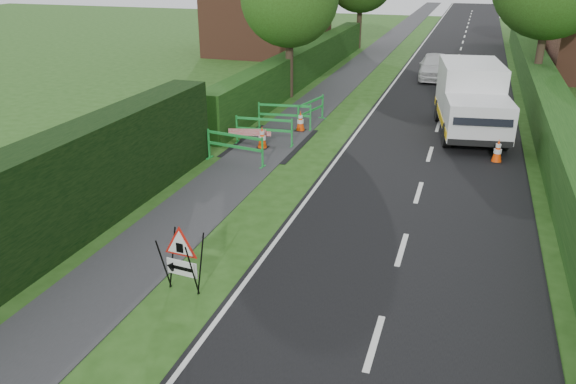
# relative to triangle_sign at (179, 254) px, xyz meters

# --- Properties ---
(ground) EXTENTS (120.00, 120.00, 0.00)m
(ground) POSITION_rel_triangle_sign_xyz_m (1.42, -1.42, -0.84)
(ground) COLOR #244B15
(ground) RESTS_ON ground
(road_surface) EXTENTS (6.00, 90.00, 0.02)m
(road_surface) POSITION_rel_triangle_sign_xyz_m (3.92, 33.58, -0.83)
(road_surface) COLOR black
(road_surface) RESTS_ON ground
(footpath) EXTENTS (2.00, 90.00, 0.02)m
(footpath) POSITION_rel_triangle_sign_xyz_m (-1.58, 33.58, -0.83)
(footpath) COLOR #2D2D30
(footpath) RESTS_ON ground
(hedge_west_far) EXTENTS (1.00, 24.00, 1.80)m
(hedge_west_far) POSITION_rel_triangle_sign_xyz_m (-3.58, 20.58, -0.84)
(hedge_west_far) COLOR #14380F
(hedge_west_far) RESTS_ON ground
(hedge_east) EXTENTS (1.20, 50.00, 1.50)m
(hedge_east) POSITION_rel_triangle_sign_xyz_m (7.92, 14.58, -0.84)
(hedge_east) COLOR #14380F
(hedge_east) RESTS_ON ground
(house_west) EXTENTS (7.50, 7.40, 7.88)m
(house_west) POSITION_rel_triangle_sign_xyz_m (-8.58, 28.58, 2.06)
(house_west) COLOR brown
(house_west) RESTS_ON ground
(triangle_sign) EXTENTS (0.89, 0.89, 1.21)m
(triangle_sign) POSITION_rel_triangle_sign_xyz_m (0.00, 0.00, 0.00)
(triangle_sign) COLOR black
(triangle_sign) RESTS_ON ground
(works_van) EXTENTS (2.93, 5.73, 2.50)m
(works_van) POSITION_rel_triangle_sign_xyz_m (5.02, 13.11, 0.48)
(works_van) COLOR silver
(works_van) RESTS_ON ground
(traffic_cone_0) EXTENTS (0.38, 0.38, 0.79)m
(traffic_cone_0) POSITION_rel_triangle_sign_xyz_m (6.02, 9.97, -0.45)
(traffic_cone_0) COLOR black
(traffic_cone_0) RESTS_ON ground
(traffic_cone_1) EXTENTS (0.38, 0.38, 0.79)m
(traffic_cone_1) POSITION_rel_triangle_sign_xyz_m (6.47, 12.39, -0.45)
(traffic_cone_1) COLOR black
(traffic_cone_1) RESTS_ON ground
(traffic_cone_2) EXTENTS (0.38, 0.38, 0.79)m
(traffic_cone_2) POSITION_rel_triangle_sign_xyz_m (6.15, 14.44, -0.45)
(traffic_cone_2) COLOR black
(traffic_cone_2) RESTS_ON ground
(traffic_cone_3) EXTENTS (0.38, 0.38, 0.79)m
(traffic_cone_3) POSITION_rel_triangle_sign_xyz_m (-1.67, 8.94, -0.45)
(traffic_cone_3) COLOR black
(traffic_cone_3) RESTS_ON ground
(traffic_cone_4) EXTENTS (0.38, 0.38, 0.79)m
(traffic_cone_4) POSITION_rel_triangle_sign_xyz_m (-1.03, 11.34, -0.45)
(traffic_cone_4) COLOR black
(traffic_cone_4) RESTS_ON ground
(ped_barrier_0) EXTENTS (2.09, 0.65, 1.00)m
(ped_barrier_0) POSITION_rel_triangle_sign_xyz_m (-1.96, 7.27, -0.21)
(ped_barrier_0) COLOR green
(ped_barrier_0) RESTS_ON ground
(ped_barrier_1) EXTENTS (2.08, 0.53, 1.00)m
(ped_barrier_1) POSITION_rel_triangle_sign_xyz_m (-1.75, 9.34, -0.21)
(ped_barrier_1) COLOR green
(ped_barrier_1) RESTS_ON ground
(ped_barrier_2) EXTENTS (2.09, 0.62, 1.00)m
(ped_barrier_2) POSITION_rel_triangle_sign_xyz_m (-1.69, 11.43, -0.21)
(ped_barrier_2) COLOR green
(ped_barrier_2) RESTS_ON ground
(ped_barrier_3) EXTENTS (0.78, 2.09, 1.00)m
(ped_barrier_3) POSITION_rel_triangle_sign_xyz_m (-0.90, 12.34, -0.21)
(ped_barrier_3) COLOR green
(ped_barrier_3) RESTS_ON ground
(redwhite_plank) EXTENTS (1.46, 0.43, 0.25)m
(redwhite_plank) POSITION_rel_triangle_sign_xyz_m (-2.23, 9.19, -0.84)
(redwhite_plank) COLOR red
(redwhite_plank) RESTS_ON ground
(hatchback_car) EXTENTS (1.86, 4.08, 1.36)m
(hatchback_car) POSITION_rel_triangle_sign_xyz_m (2.96, 23.04, -0.16)
(hatchback_car) COLOR silver
(hatchback_car) RESTS_ON ground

